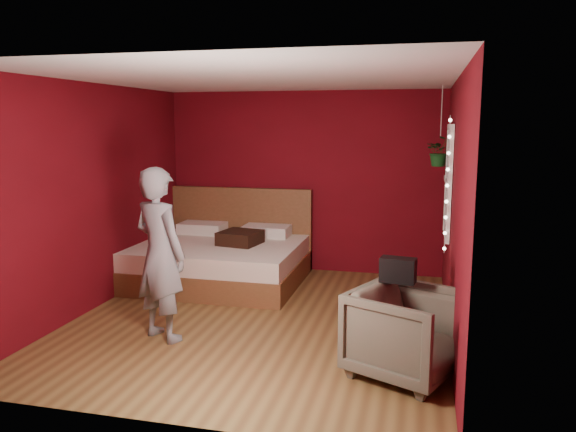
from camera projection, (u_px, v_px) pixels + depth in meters
name	position (u px, v px, depth m)	size (l,w,h in m)	color
floor	(260.00, 320.00, 6.20)	(4.50, 4.50, 0.00)	brown
room_walls	(259.00, 168.00, 5.92)	(4.04, 4.54, 2.62)	#630A14
window	(448.00, 181.00, 6.36)	(0.05, 0.97, 1.27)	white
fairy_lights	(447.00, 186.00, 5.86)	(0.04, 0.04, 1.45)	silver
bed	(222.00, 258.00, 7.69)	(2.18, 1.85, 1.20)	brown
person	(160.00, 254.00, 5.54)	(0.63, 0.41, 1.73)	slate
armchair	(406.00, 333.00, 4.77)	(0.82, 0.85, 0.77)	#5D594A
handbag	(398.00, 270.00, 4.90)	(0.31, 0.15, 0.22)	black
throw_pillow	(240.00, 238.00, 7.49)	(0.49, 0.49, 0.18)	black
hanging_plant	(440.00, 151.00, 6.96)	(0.38, 0.34, 0.99)	silver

